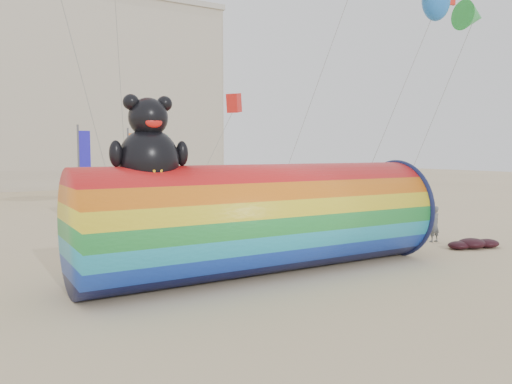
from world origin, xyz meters
TOP-DOWN VIEW (x-y plane):
  - ground at (0.00, 0.00)m, footprint 160.00×160.00m
  - windsock_assembly at (-0.39, -0.50)m, footprint 11.92×3.63m
  - kite_handler at (8.62, 0.32)m, footprint 0.57×0.38m
  - fabric_bundle at (8.99, -1.38)m, footprint 2.62×1.35m
  - festival_banners at (-0.25, 14.58)m, footprint 6.51×4.62m

SIDE VIEW (x-z plane):
  - ground at x=0.00m, z-range 0.00..0.00m
  - fabric_bundle at x=8.99m, z-range -0.03..0.37m
  - kite_handler at x=8.62m, z-range 0.00..1.55m
  - windsock_assembly at x=-0.39m, z-range -0.92..4.57m
  - festival_banners at x=-0.25m, z-range 0.04..5.24m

